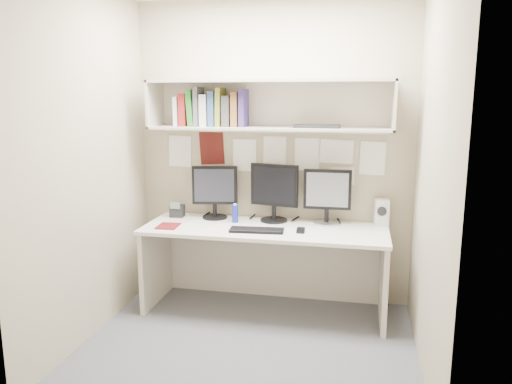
% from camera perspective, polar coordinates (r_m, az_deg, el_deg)
% --- Properties ---
extents(floor, '(2.40, 2.00, 0.01)m').
position_cam_1_polar(floor, '(3.80, -0.95, -17.25)').
color(floor, '#4C4C51').
rests_on(floor, ground).
extents(wall_back, '(2.40, 0.02, 2.60)m').
position_cam_1_polar(wall_back, '(4.35, 1.92, 4.43)').
color(wall_back, tan).
rests_on(wall_back, ground).
extents(wall_front, '(2.40, 0.02, 2.60)m').
position_cam_1_polar(wall_front, '(2.43, -6.28, -0.87)').
color(wall_front, tan).
rests_on(wall_front, ground).
extents(wall_left, '(0.02, 2.00, 2.60)m').
position_cam_1_polar(wall_left, '(3.83, -18.83, 2.94)').
color(wall_left, tan).
rests_on(wall_left, ground).
extents(wall_right, '(0.02, 2.00, 2.60)m').
position_cam_1_polar(wall_right, '(3.33, 19.55, 1.76)').
color(wall_right, tan).
rests_on(wall_right, ground).
extents(desk, '(2.00, 0.70, 0.73)m').
position_cam_1_polar(desk, '(4.23, 1.00, -8.78)').
color(desk, silver).
rests_on(desk, floor).
extents(overhead_hutch, '(2.00, 0.38, 0.40)m').
position_cam_1_polar(overhead_hutch, '(4.19, 1.62, 9.93)').
color(overhead_hutch, beige).
rests_on(overhead_hutch, wall_back).
extents(pinned_papers, '(1.92, 0.01, 0.48)m').
position_cam_1_polar(pinned_papers, '(4.36, 1.90, 3.76)').
color(pinned_papers, white).
rests_on(pinned_papers, wall_back).
extents(monitor_left, '(0.40, 0.22, 0.46)m').
position_cam_1_polar(monitor_left, '(4.39, -4.73, 0.25)').
color(monitor_left, black).
rests_on(monitor_left, desk).
extents(monitor_center, '(0.42, 0.23, 0.49)m').
position_cam_1_polar(monitor_center, '(4.27, 2.09, 0.17)').
color(monitor_center, black).
rests_on(monitor_center, desk).
extents(monitor_right, '(0.40, 0.22, 0.46)m').
position_cam_1_polar(monitor_right, '(4.22, 8.15, -0.27)').
color(monitor_right, '#A5A5AA').
rests_on(monitor_right, desk).
extents(keyboard, '(0.44, 0.19, 0.02)m').
position_cam_1_polar(keyboard, '(3.99, 0.08, -4.39)').
color(keyboard, black).
rests_on(keyboard, desk).
extents(mouse, '(0.06, 0.10, 0.03)m').
position_cam_1_polar(mouse, '(3.98, 5.13, -4.38)').
color(mouse, black).
rests_on(mouse, desk).
extents(speaker, '(0.12, 0.13, 0.22)m').
position_cam_1_polar(speaker, '(4.28, 14.16, -2.26)').
color(speaker, silver).
rests_on(speaker, desk).
extents(blue_bottle, '(0.05, 0.05, 0.16)m').
position_cam_1_polar(blue_bottle, '(4.26, -2.40, -2.46)').
color(blue_bottle, navy).
rests_on(blue_bottle, desk).
extents(maroon_notebook, '(0.18, 0.21, 0.01)m').
position_cam_1_polar(maroon_notebook, '(4.19, -10.02, -3.85)').
color(maroon_notebook, '#611012').
rests_on(maroon_notebook, desk).
extents(desk_phone, '(0.13, 0.12, 0.14)m').
position_cam_1_polar(desk_phone, '(4.51, -9.00, -2.11)').
color(desk_phone, black).
rests_on(desk_phone, desk).
extents(book_stack, '(0.61, 0.20, 0.33)m').
position_cam_1_polar(book_stack, '(4.27, -5.10, 9.41)').
color(book_stack, silver).
rests_on(book_stack, overhead_hutch).
extents(hutch_tray, '(0.37, 0.15, 0.03)m').
position_cam_1_polar(hutch_tray, '(4.07, 6.96, 7.47)').
color(hutch_tray, black).
rests_on(hutch_tray, overhead_hutch).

